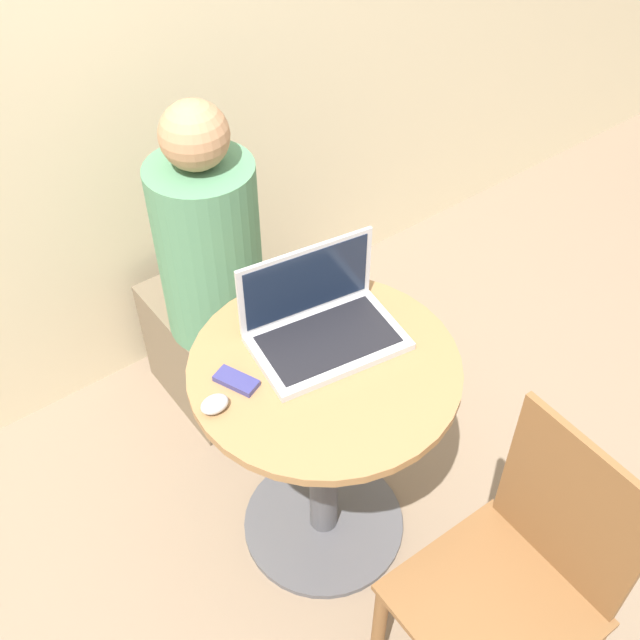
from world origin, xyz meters
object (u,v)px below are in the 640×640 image
at_px(cell_phone, 236,381).
at_px(person_seated, 208,296).
at_px(chair_empty, 515,586).
at_px(laptop, 321,323).

bearing_deg(cell_phone, person_seated, 67.90).
distance_m(cell_phone, chair_empty, 0.81).
relative_size(laptop, person_seated, 0.34).
bearing_deg(laptop, chair_empty, -87.35).
height_order(laptop, chair_empty, laptop).
xyz_separation_m(cell_phone, chair_empty, (0.29, -0.70, -0.29)).
distance_m(chair_empty, person_seated, 1.26).
bearing_deg(chair_empty, laptop, 92.65).
bearing_deg(cell_phone, chair_empty, -67.18).
distance_m(laptop, chair_empty, 0.78).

